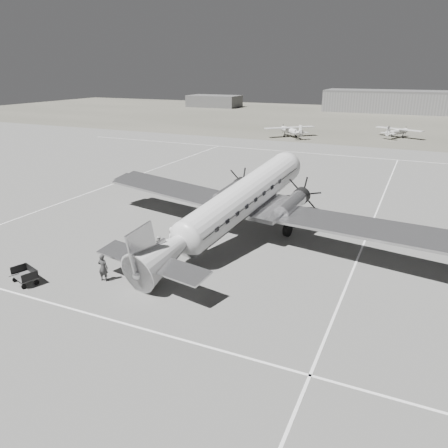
# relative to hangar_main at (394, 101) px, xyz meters

# --- Properties ---
(ground) EXTENTS (260.00, 260.00, 0.00)m
(ground) POSITION_rel_hangar_main_xyz_m (-5.00, -120.00, -3.30)
(ground) COLOR slate
(ground) RESTS_ON ground
(taxi_line_near) EXTENTS (60.00, 0.15, 0.01)m
(taxi_line_near) POSITION_rel_hangar_main_xyz_m (-5.00, -134.00, -3.29)
(taxi_line_near) COLOR white
(taxi_line_near) RESTS_ON ground
(taxi_line_right) EXTENTS (0.15, 80.00, 0.01)m
(taxi_line_right) POSITION_rel_hangar_main_xyz_m (7.00, -120.00, -3.29)
(taxi_line_right) COLOR white
(taxi_line_right) RESTS_ON ground
(taxi_line_left) EXTENTS (0.15, 60.00, 0.01)m
(taxi_line_left) POSITION_rel_hangar_main_xyz_m (-23.00, -110.00, -3.29)
(taxi_line_left) COLOR white
(taxi_line_left) RESTS_ON ground
(taxi_line_horizon) EXTENTS (90.00, 0.15, 0.01)m
(taxi_line_horizon) POSITION_rel_hangar_main_xyz_m (-5.00, -80.00, -3.29)
(taxi_line_horizon) COLOR white
(taxi_line_horizon) RESTS_ON ground
(grass_infield) EXTENTS (260.00, 90.00, 0.01)m
(grass_infield) POSITION_rel_hangar_main_xyz_m (-5.00, -25.00, -3.30)
(grass_infield) COLOR #625F52
(grass_infield) RESTS_ON ground
(hangar_main) EXTENTS (42.00, 14.00, 6.60)m
(hangar_main) POSITION_rel_hangar_main_xyz_m (0.00, 0.00, 0.00)
(hangar_main) COLOR slate
(hangar_main) RESTS_ON ground
(shed_secondary) EXTENTS (18.00, 10.00, 4.00)m
(shed_secondary) POSITION_rel_hangar_main_xyz_m (-60.00, -5.00, -1.30)
(shed_secondary) COLOR #4F4F4F
(shed_secondary) RESTS_ON ground
(dc3_airliner) EXTENTS (34.67, 27.19, 5.92)m
(dc3_airliner) POSITION_rel_hangar_main_xyz_m (-2.43, -120.70, -0.34)
(dc3_airliner) COLOR #AFAFB1
(dc3_airliner) RESTS_ON ground
(light_plane_left) EXTENTS (13.73, 13.65, 2.22)m
(light_plane_left) POSITION_rel_hangar_main_xyz_m (-14.44, -64.15, -2.19)
(light_plane_left) COLOR silver
(light_plane_left) RESTS_ON ground
(light_plane_right) EXTENTS (12.19, 11.29, 2.03)m
(light_plane_right) POSITION_rel_hangar_main_xyz_m (5.20, -56.24, -2.29)
(light_plane_right) COLOR silver
(light_plane_right) RESTS_ON ground
(baggage_cart_near) EXTENTS (1.94, 1.54, 0.98)m
(baggage_cart_near) POSITION_rel_hangar_main_xyz_m (-6.64, -127.41, -2.81)
(baggage_cart_near) COLOR #4F4F4F
(baggage_cart_near) RESTS_ON ground
(baggage_cart_far) EXTENTS (2.14, 1.80, 1.03)m
(baggage_cart_far) POSITION_rel_hangar_main_xyz_m (-11.91, -132.75, -2.79)
(baggage_cart_far) COLOR #4F4F4F
(baggage_cart_far) RESTS_ON ground
(ground_crew) EXTENTS (0.74, 0.54, 1.86)m
(ground_crew) POSITION_rel_hangar_main_xyz_m (-7.55, -130.35, -2.37)
(ground_crew) COLOR #323232
(ground_crew) RESTS_ON ground
(ramp_agent) EXTENTS (0.83, 0.94, 1.63)m
(ramp_agent) POSITION_rel_hangar_main_xyz_m (-6.28, -125.60, -2.48)
(ramp_agent) COLOR #B6B7B4
(ramp_agent) RESTS_ON ground
(passenger) EXTENTS (0.80, 1.05, 1.91)m
(passenger) POSITION_rel_hangar_main_xyz_m (-6.00, -124.19, -2.34)
(passenger) COLOR silver
(passenger) RESTS_ON ground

